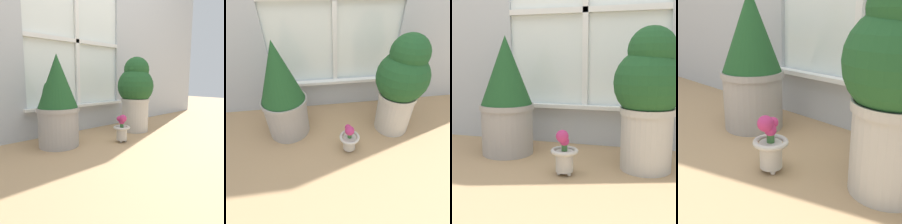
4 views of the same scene
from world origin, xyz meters
The scene contains 4 objects.
ground_plane centered at (0.00, 0.00, 0.00)m, with size 10.00×10.00×0.00m, color tan.
potted_plant_left centered at (-0.41, 0.36, 0.35)m, with size 0.32×0.32×0.71m.
potted_plant_right centered at (0.41, 0.29, 0.40)m, with size 0.35×0.35×0.73m.
flower_vase centered at (0.02, 0.09, 0.11)m, with size 0.14×0.14×0.23m.
Camera 3 is at (0.42, -1.33, 0.57)m, focal length 50.00 mm.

